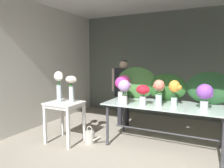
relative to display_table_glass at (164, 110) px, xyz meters
The scene contains 18 objects.
ground_plane 0.82m from the display_table_glass, 140.73° to the left, with size 8.63×8.63×0.00m, color #9E9384.
wall_back 2.38m from the display_table_glass, 98.36° to the left, with size 5.44×0.12×2.92m, color slate.
wall_left 3.15m from the display_table_glass, behind, with size 0.12×4.04×2.92m, color silver.
display_table_glass is the anchor object (origin of this frame).
side_table_white 1.89m from the display_table_glass, 161.12° to the right, with size 0.64×0.58×0.79m.
florist 1.45m from the display_table_glass, 145.13° to the left, with size 0.60×0.24×1.59m.
foliage_backdrop 0.55m from the display_table_glass, 95.96° to the left, with size 2.25×0.25×0.65m.
vase_violet_hydrangea 0.78m from the display_table_glass, 12.11° to the right, with size 0.26×0.26×0.42m.
vase_crimson_tulips 0.54m from the display_table_glass, 137.85° to the right, with size 0.25×0.23×0.37m.
vase_coral_peonies 0.43m from the display_table_glass, 105.50° to the right, with size 0.21×0.18×0.46m.
vase_lilac_freesia 0.83m from the display_table_glass, 149.63° to the right, with size 0.22×0.22×0.45m.
vase_sunset_dahlias 0.44m from the display_table_glass, 21.57° to the right, with size 0.22×0.19×0.45m.
vase_peach_lilies 0.39m from the display_table_glass, 145.33° to the left, with size 0.19×0.19×0.42m.
vase_magenta_ranunculus 0.90m from the display_table_glass, behind, with size 0.25×0.25×0.48m.
vase_fuchsia_roses 0.99m from the display_table_glass, 167.74° to the left, with size 0.28×0.24×0.49m.
vase_white_roses_tall 2.06m from the display_table_glass, 162.25° to the right, with size 0.20×0.18×0.60m.
vase_cream_lisianthus_tall 1.80m from the display_table_glass, 161.62° to the right, with size 0.23×0.21×0.51m.
watering_can 1.50m from the display_table_glass, 160.09° to the right, with size 0.35×0.18×0.34m.
Camera 1 is at (1.15, -2.07, 1.62)m, focal length 33.65 mm.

